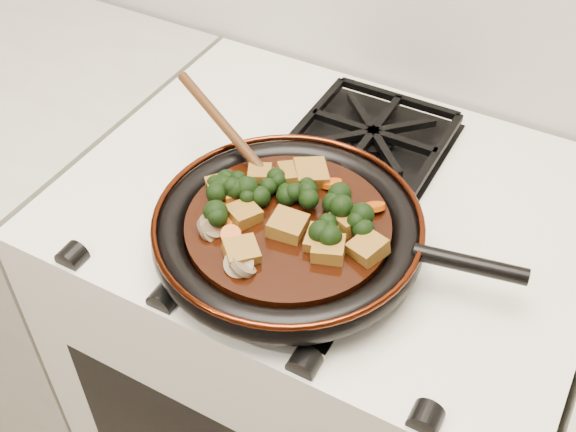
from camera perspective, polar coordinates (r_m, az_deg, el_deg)
The scene contains 38 objects.
stove at distance 1.40m, azimuth 2.76°, elevation -12.09°, with size 0.76×0.60×0.90m, color white.
burner_grate_front at distance 0.96m, azimuth -0.08°, elevation -2.80°, with size 0.23×0.23×0.03m, color black, non-canonical shape.
burner_grate_back at distance 1.15m, azimuth 6.70°, elevation 6.23°, with size 0.23×0.23×0.03m, color black, non-canonical shape.
skillet at distance 0.94m, azimuth 0.12°, elevation -1.16°, with size 0.48×0.36×0.05m.
braising_sauce at distance 0.94m, azimuth 0.00°, elevation -0.92°, with size 0.27×0.27×0.02m, color black.
tofu_cube_0 at distance 0.93m, azimuth 4.82°, elevation -0.41°, with size 0.04×0.04×0.02m, color brown.
tofu_cube_1 at distance 0.97m, azimuth -4.39°, elevation 1.89°, with size 0.03×0.04×0.02m, color brown.
tofu_cube_2 at distance 0.93m, azimuth -3.54°, elevation 0.11°, with size 0.04×0.04×0.02m, color brown.
tofu_cube_3 at distance 0.89m, azimuth 3.22°, elevation -2.65°, with size 0.04×0.04×0.02m, color brown.
tofu_cube_4 at distance 0.99m, azimuth -2.25°, elevation 3.26°, with size 0.03×0.03×0.02m, color brown.
tofu_cube_5 at distance 0.89m, azimuth 6.32°, elevation -2.58°, with size 0.04×0.04×0.02m, color brown.
tofu_cube_6 at distance 0.99m, azimuth 0.37°, elevation 3.25°, with size 0.04×0.04×0.02m, color brown.
tofu_cube_7 at distance 0.97m, azimuth -5.24°, elevation 2.19°, with size 0.04×0.04×0.02m, color brown.
tofu_cube_8 at distance 0.90m, azimuth 2.61°, elevation -1.94°, with size 0.04×0.04×0.02m, color brown.
tofu_cube_9 at distance 0.99m, azimuth 1.80°, elevation 3.30°, with size 0.04×0.05×0.02m, color brown.
tofu_cube_10 at distance 0.91m, azimuth -0.04°, elevation -0.82°, with size 0.04×0.04×0.02m, color brown.
tofu_cube_11 at distance 0.89m, azimuth -3.71°, elevation -2.90°, with size 0.04×0.04×0.02m, color brown.
broccoli_floret_0 at distance 0.92m, azimuth -5.12°, elevation -0.44°, with size 0.06×0.06×0.05m, color black, non-canonical shape.
broccoli_floret_1 at distance 0.97m, azimuth -4.87°, elevation 2.47°, with size 0.06×0.06×0.05m, color black, non-canonical shape.
broccoli_floret_2 at distance 0.95m, azimuth -3.12°, elevation 1.55°, with size 0.06×0.06×0.05m, color black, non-canonical shape.
broccoli_floret_3 at distance 0.97m, azimuth -0.52°, elevation 2.18°, with size 0.06×0.06×0.05m, color black, non-canonical shape.
broccoli_floret_4 at distance 0.91m, azimuth 5.88°, elevation -0.91°, with size 0.06×0.06×0.05m, color black, non-canonical shape.
broccoli_floret_5 at distance 0.91m, azimuth 3.20°, elevation -1.42°, with size 0.06×0.06×0.05m, color black, non-canonical shape.
broccoli_floret_6 at distance 0.96m, azimuth -4.80°, elevation 1.86°, with size 0.06×0.06×0.06m, color black, non-canonical shape.
broccoli_floret_7 at distance 0.95m, azimuth 1.42°, elevation 1.63°, with size 0.06×0.06×0.05m, color black, non-canonical shape.
broccoli_floret_8 at distance 0.94m, azimuth 3.88°, elevation 0.92°, with size 0.06×0.06×0.05m, color black, non-canonical shape.
carrot_coin_0 at distance 0.93m, azimuth -5.06°, elevation -0.27°, with size 0.03×0.03×0.01m, color #C84605.
carrot_coin_1 at distance 0.98m, azimuth 3.45°, elevation 2.58°, with size 0.03×0.03×0.01m, color #C84605.
carrot_coin_2 at distance 0.95m, azimuth 6.84°, elevation 0.73°, with size 0.03×0.03×0.01m, color #C84605.
carrot_coin_3 at distance 0.95m, azimuth -2.78°, elevation 1.15°, with size 0.03×0.03×0.01m, color #C84605.
carrot_coin_4 at distance 0.91m, azimuth -4.55°, elevation -1.48°, with size 0.03×0.03×0.01m, color #C84605.
carrot_coin_5 at distance 0.95m, azimuth -4.75°, elevation 0.57°, with size 0.03×0.03×0.01m, color #C84605.
mushroom_slice_0 at distance 0.98m, azimuth -4.22°, elevation 2.59°, with size 0.03×0.03×0.01m, color brown.
mushroom_slice_1 at distance 0.92m, azimuth -6.08°, elevation -0.82°, with size 0.04×0.04×0.01m, color brown.
mushroom_slice_2 at distance 0.92m, azimuth -6.04°, elevation -1.11°, with size 0.03×0.03×0.01m, color brown.
mushroom_slice_3 at distance 0.87m, azimuth -3.57°, elevation -3.98°, with size 0.03×0.03×0.01m, color brown.
mushroom_slice_4 at distance 0.87m, azimuth -3.91°, elevation -3.79°, with size 0.04×0.04×0.01m, color brown.
wooden_spoon at distance 1.01m, azimuth -3.54°, elevation 5.37°, with size 0.14×0.08×0.21m.
Camera 1 is at (0.31, 0.98, 1.62)m, focal length 45.00 mm.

